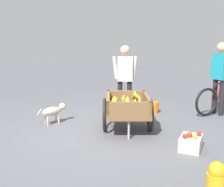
{
  "coord_description": "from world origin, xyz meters",
  "views": [
    {
      "loc": [
        4.5,
        2.3,
        1.77
      ],
      "look_at": [
        -0.13,
        0.16,
        0.75
      ],
      "focal_mm": 44.8,
      "sensor_mm": 36.0,
      "label": 1
    }
  ],
  "objects_px": {
    "bicycle": "(223,99)",
    "dog": "(53,111)",
    "cyclist_person": "(220,72)",
    "plastic_bucket": "(153,107)",
    "fruit_cart": "(127,108)",
    "apple_crate": "(191,142)",
    "vendor_person": "(125,74)"
  },
  "relations": [
    {
      "from": "bicycle",
      "to": "plastic_bucket",
      "type": "bearing_deg",
      "value": -67.47
    },
    {
      "from": "fruit_cart",
      "to": "dog",
      "type": "xyz_separation_m",
      "value": [
        0.23,
        -1.57,
        -0.17
      ]
    },
    {
      "from": "plastic_bucket",
      "to": "cyclist_person",
      "type": "bearing_deg",
      "value": 109.76
    },
    {
      "from": "cyclist_person",
      "to": "dog",
      "type": "distance_m",
      "value": 3.85
    },
    {
      "from": "cyclist_person",
      "to": "apple_crate",
      "type": "xyz_separation_m",
      "value": [
        2.44,
        -0.2,
        -0.89
      ]
    },
    {
      "from": "fruit_cart",
      "to": "cyclist_person",
      "type": "distance_m",
      "value": 2.55
    },
    {
      "from": "vendor_person",
      "to": "cyclist_person",
      "type": "xyz_separation_m",
      "value": [
        -0.95,
        1.97,
        0.05
      ]
    },
    {
      "from": "fruit_cart",
      "to": "cyclist_person",
      "type": "relative_size",
      "value": 1.09
    },
    {
      "from": "bicycle",
      "to": "plastic_bucket",
      "type": "relative_size",
      "value": 5.01
    },
    {
      "from": "bicycle",
      "to": "cyclist_person",
      "type": "bearing_deg",
      "value": -39.15
    },
    {
      "from": "bicycle",
      "to": "dog",
      "type": "height_order",
      "value": "bicycle"
    },
    {
      "from": "vendor_person",
      "to": "plastic_bucket",
      "type": "distance_m",
      "value": 1.1
    },
    {
      "from": "bicycle",
      "to": "plastic_bucket",
      "type": "height_order",
      "value": "bicycle"
    },
    {
      "from": "vendor_person",
      "to": "apple_crate",
      "type": "xyz_separation_m",
      "value": [
        1.49,
        1.77,
        -0.84
      ]
    },
    {
      "from": "vendor_person",
      "to": "cyclist_person",
      "type": "distance_m",
      "value": 2.19
    },
    {
      "from": "fruit_cart",
      "to": "bicycle",
      "type": "bearing_deg",
      "value": 143.06
    },
    {
      "from": "apple_crate",
      "to": "bicycle",
      "type": "bearing_deg",
      "value": 173.31
    },
    {
      "from": "cyclist_person",
      "to": "plastic_bucket",
      "type": "bearing_deg",
      "value": -70.24
    },
    {
      "from": "fruit_cart",
      "to": "vendor_person",
      "type": "xyz_separation_m",
      "value": [
        -1.04,
        -0.48,
        0.52
      ]
    },
    {
      "from": "fruit_cart",
      "to": "vendor_person",
      "type": "distance_m",
      "value": 1.26
    },
    {
      "from": "bicycle",
      "to": "apple_crate",
      "type": "relative_size",
      "value": 3.01
    },
    {
      "from": "bicycle",
      "to": "dog",
      "type": "distance_m",
      "value": 3.93
    },
    {
      "from": "fruit_cart",
      "to": "apple_crate",
      "type": "height_order",
      "value": "fruit_cart"
    },
    {
      "from": "apple_crate",
      "to": "dog",
      "type": "bearing_deg",
      "value": -94.44
    },
    {
      "from": "dog",
      "to": "apple_crate",
      "type": "relative_size",
      "value": 1.45
    },
    {
      "from": "cyclist_person",
      "to": "apple_crate",
      "type": "bearing_deg",
      "value": -4.78
    },
    {
      "from": "bicycle",
      "to": "dog",
      "type": "relative_size",
      "value": 2.08
    },
    {
      "from": "apple_crate",
      "to": "fruit_cart",
      "type": "bearing_deg",
      "value": -109.49
    },
    {
      "from": "vendor_person",
      "to": "apple_crate",
      "type": "relative_size",
      "value": 3.65
    },
    {
      "from": "fruit_cart",
      "to": "apple_crate",
      "type": "relative_size",
      "value": 4.13
    },
    {
      "from": "fruit_cart",
      "to": "vendor_person",
      "type": "height_order",
      "value": "vendor_person"
    },
    {
      "from": "fruit_cart",
      "to": "plastic_bucket",
      "type": "xyz_separation_m",
      "value": [
        -1.48,
        0.09,
        -0.31
      ]
    }
  ]
}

